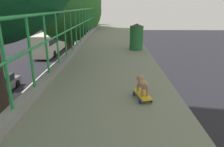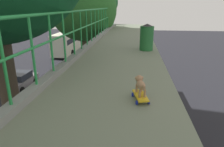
{
  "view_description": "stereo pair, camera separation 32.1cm",
  "coord_description": "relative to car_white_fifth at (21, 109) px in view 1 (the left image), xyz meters",
  "views": [
    {
      "loc": [
        1.13,
        -2.03,
        6.95
      ],
      "look_at": [
        1.07,
        1.36,
        5.82
      ],
      "focal_mm": 32.66,
      "sensor_mm": 36.0,
      "label": 1
    },
    {
      "loc": [
        1.45,
        -2.0,
        6.95
      ],
      "look_at": [
        1.07,
        1.36,
        5.82
      ],
      "focal_mm": 32.66,
      "sensor_mm": 36.0,
      "label": 2
    }
  ],
  "objects": [
    {
      "name": "roadside_tree_far",
      "position": [
        2.85,
        2.32,
        5.91
      ],
      "size": [
        4.37,
        4.37,
        8.77
      ],
      "color": "#4A432C",
      "rests_on": "ground"
    },
    {
      "name": "car_grey_sixth",
      "position": [
        -3.63,
        4.26,
        -0.06
      ],
      "size": [
        1.83,
        3.86,
        1.39
      ],
      "color": "slate",
      "rests_on": "ground"
    },
    {
      "name": "small_dog",
      "position": [
        6.43,
        -8.32,
        5.07
      ],
      "size": [
        0.19,
        0.37,
        0.29
      ],
      "color": "#A77A59",
      "rests_on": "toy_skateboard"
    },
    {
      "name": "car_white_fifth",
      "position": [
        0.0,
        0.0,
        0.0
      ],
      "size": [
        1.83,
        4.1,
        1.44
      ],
      "color": "silver",
      "rests_on": "ground"
    },
    {
      "name": "city_bus",
      "position": [
        -3.81,
        19.32,
        1.1
      ],
      "size": [
        2.51,
        10.43,
        3.18
      ],
      "color": "beige",
      "rests_on": "ground"
    },
    {
      "name": "litter_bin",
      "position": [
        6.69,
        -4.43,
        5.25
      ],
      "size": [
        0.46,
        0.46,
        0.88
      ],
      "color": "#246A33",
      "rests_on": "overpass_deck"
    },
    {
      "name": "toy_skateboard",
      "position": [
        6.44,
        -8.36,
        4.87
      ],
      "size": [
        0.29,
        0.48,
        0.09
      ],
      "color": "gold",
      "rests_on": "overpass_deck"
    },
    {
      "name": "roadside_tree_farthest",
      "position": [
        2.81,
        6.85,
        6.38
      ],
      "size": [
        3.83,
        3.83,
        8.66
      ],
      "color": "brown",
      "rests_on": "ground"
    }
  ]
}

